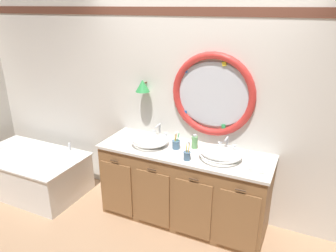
{
  "coord_description": "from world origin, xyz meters",
  "views": [
    {
      "loc": [
        1.22,
        -2.69,
        2.39
      ],
      "look_at": [
        -0.15,
        0.25,
        1.14
      ],
      "focal_mm": 34.03,
      "sensor_mm": 36.0,
      "label": 1
    }
  ],
  "objects_px": {
    "sink_basin_right": "(221,154)",
    "sink_basin_left": "(150,140)",
    "toothbrush_holder_left": "(176,144)",
    "toothbrush_holder_right": "(187,155)",
    "soap_dispenser": "(195,142)",
    "folded_hand_towel": "(257,168)",
    "bathtub": "(31,169)"
  },
  "relations": [
    {
      "from": "bathtub",
      "to": "soap_dispenser",
      "type": "distance_m",
      "value": 2.3
    },
    {
      "from": "bathtub",
      "to": "sink_basin_right",
      "type": "relative_size",
      "value": 3.24
    },
    {
      "from": "sink_basin_left",
      "to": "toothbrush_holder_right",
      "type": "xyz_separation_m",
      "value": [
        0.52,
        -0.17,
        0.0
      ]
    },
    {
      "from": "sink_basin_left",
      "to": "soap_dispenser",
      "type": "relative_size",
      "value": 2.55
    },
    {
      "from": "bathtub",
      "to": "sink_basin_right",
      "type": "bearing_deg",
      "value": 5.88
    },
    {
      "from": "bathtub",
      "to": "folded_hand_towel",
      "type": "relative_size",
      "value": 9.26
    },
    {
      "from": "sink_basin_right",
      "to": "sink_basin_left",
      "type": "bearing_deg",
      "value": 180.0
    },
    {
      "from": "bathtub",
      "to": "toothbrush_holder_left",
      "type": "xyz_separation_m",
      "value": [
        1.99,
        0.29,
        0.63
      ]
    },
    {
      "from": "toothbrush_holder_right",
      "to": "sink_basin_right",
      "type": "bearing_deg",
      "value": 30.03
    },
    {
      "from": "soap_dispenser",
      "to": "folded_hand_towel",
      "type": "distance_m",
      "value": 0.75
    },
    {
      "from": "sink_basin_left",
      "to": "soap_dispenser",
      "type": "distance_m",
      "value": 0.51
    },
    {
      "from": "sink_basin_left",
      "to": "toothbrush_holder_right",
      "type": "bearing_deg",
      "value": -18.4
    },
    {
      "from": "toothbrush_holder_left",
      "to": "toothbrush_holder_right",
      "type": "height_order",
      "value": "toothbrush_holder_right"
    },
    {
      "from": "toothbrush_holder_right",
      "to": "folded_hand_towel",
      "type": "bearing_deg",
      "value": 7.45
    },
    {
      "from": "bathtub",
      "to": "toothbrush_holder_left",
      "type": "height_order",
      "value": "toothbrush_holder_left"
    },
    {
      "from": "bathtub",
      "to": "sink_basin_left",
      "type": "bearing_deg",
      "value": 8.73
    },
    {
      "from": "sink_basin_left",
      "to": "soap_dispenser",
      "type": "bearing_deg",
      "value": 14.78
    },
    {
      "from": "sink_basin_right",
      "to": "toothbrush_holder_left",
      "type": "bearing_deg",
      "value": 176.74
    },
    {
      "from": "bathtub",
      "to": "toothbrush_holder_left",
      "type": "relative_size",
      "value": 6.94
    },
    {
      "from": "toothbrush_holder_left",
      "to": "folded_hand_towel",
      "type": "xyz_separation_m",
      "value": [
        0.9,
        -0.11,
        -0.04
      ]
    },
    {
      "from": "sink_basin_right",
      "to": "toothbrush_holder_right",
      "type": "xyz_separation_m",
      "value": [
        -0.3,
        -0.17,
        -0.0
      ]
    },
    {
      "from": "bathtub",
      "to": "sink_basin_left",
      "type": "distance_m",
      "value": 1.81
    },
    {
      "from": "folded_hand_towel",
      "to": "toothbrush_holder_left",
      "type": "bearing_deg",
      "value": 172.8
    },
    {
      "from": "toothbrush_holder_right",
      "to": "soap_dispenser",
      "type": "xyz_separation_m",
      "value": [
        -0.03,
        0.3,
        0.02
      ]
    },
    {
      "from": "bathtub",
      "to": "sink_basin_right",
      "type": "height_order",
      "value": "sink_basin_right"
    },
    {
      "from": "toothbrush_holder_left",
      "to": "toothbrush_holder_right",
      "type": "xyz_separation_m",
      "value": [
        0.21,
        -0.2,
        -0.0
      ]
    },
    {
      "from": "sink_basin_left",
      "to": "toothbrush_holder_right",
      "type": "relative_size",
      "value": 2.04
    },
    {
      "from": "toothbrush_holder_left",
      "to": "soap_dispenser",
      "type": "bearing_deg",
      "value": 29.29
    },
    {
      "from": "bathtub",
      "to": "soap_dispenser",
      "type": "xyz_separation_m",
      "value": [
        2.17,
        0.39,
        0.65
      ]
    },
    {
      "from": "sink_basin_right",
      "to": "soap_dispenser",
      "type": "distance_m",
      "value": 0.36
    },
    {
      "from": "toothbrush_holder_left",
      "to": "soap_dispenser",
      "type": "xyz_separation_m",
      "value": [
        0.18,
        0.1,
        0.02
      ]
    },
    {
      "from": "bathtub",
      "to": "sink_basin_left",
      "type": "xyz_separation_m",
      "value": [
        1.68,
        0.26,
        0.62
      ]
    }
  ]
}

